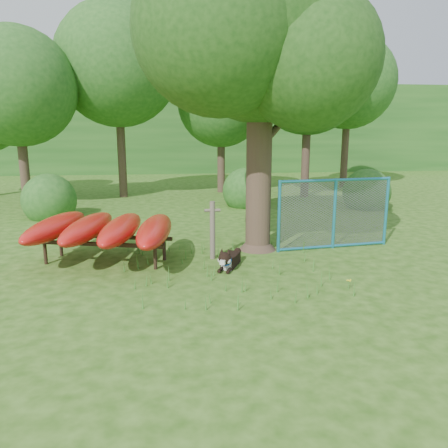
{
  "coord_description": "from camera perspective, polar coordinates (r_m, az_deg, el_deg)",
  "views": [
    {
      "loc": [
        -0.89,
        -7.71,
        2.95
      ],
      "look_at": [
        0.2,
        1.2,
        1.0
      ],
      "focal_mm": 35.0,
      "sensor_mm": 36.0,
      "label": 1
    }
  ],
  "objects": [
    {
      "name": "wildflower_clump",
      "position": [
        8.6,
        16.0,
        -7.2
      ],
      "size": [
        0.09,
        0.09,
        0.2
      ],
      "rotation": [
        0.0,
        0.0,
        -0.28
      ],
      "color": "#3F7C28",
      "rests_on": "ground"
    },
    {
      "name": "wooden_post",
      "position": [
        10.04,
        -1.51,
        -0.61
      ],
      "size": [
        0.37,
        0.13,
        1.35
      ],
      "rotation": [
        0.0,
        0.0,
        0.04
      ],
      "color": "brown",
      "rests_on": "ground"
    },
    {
      "name": "shrub_mid",
      "position": [
        17.21,
        2.81,
        2.37
      ],
      "size": [
        1.8,
        1.8,
        1.8
      ],
      "primitive_type": "sphere",
      "color": "#22561C",
      "rests_on": "ground"
    },
    {
      "name": "bg_tree_e",
      "position": [
        23.57,
        15.98,
        17.36
      ],
      "size": [
        4.6,
        4.6,
        7.55
      ],
      "color": "#3B2B20",
      "rests_on": "ground"
    },
    {
      "name": "husky_dog",
      "position": [
        9.49,
        0.63,
        -4.71
      ],
      "size": [
        0.65,
        1.08,
        0.52
      ],
      "rotation": [
        0.0,
        0.0,
        -0.4
      ],
      "color": "black",
      "rests_on": "ground"
    },
    {
      "name": "shrub_right",
      "position": [
        17.61,
        17.98,
        2.01
      ],
      "size": [
        1.8,
        1.8,
        1.8
      ],
      "primitive_type": "sphere",
      "color": "#22561C",
      "rests_on": "ground"
    },
    {
      "name": "bg_tree_c",
      "position": [
        20.88,
        -0.39,
        15.44
      ],
      "size": [
        4.0,
        4.0,
        6.12
      ],
      "color": "#3B2B20",
      "rests_on": "ground"
    },
    {
      "name": "kayak_rack",
      "position": [
        10.12,
        -15.37,
        -0.6
      ],
      "size": [
        3.36,
        3.61,
        1.02
      ],
      "rotation": [
        0.0,
        0.0,
        -0.27
      ],
      "color": "black",
      "rests_on": "ground"
    },
    {
      "name": "ground",
      "position": [
        8.3,
        -0.37,
        -8.56
      ],
      "size": [
        80.0,
        80.0,
        0.0
      ],
      "primitive_type": "plane",
      "color": "#264F0F",
      "rests_on": "ground"
    },
    {
      "name": "wooded_hillside",
      "position": [
        35.72,
        -5.65,
        12.28
      ],
      "size": [
        80.0,
        12.0,
        6.0
      ],
      "primitive_type": "cube",
      "color": "#22561C",
      "rests_on": "ground"
    },
    {
      "name": "oak_tree",
      "position": [
        10.85,
        4.56,
        23.82
      ],
      "size": [
        5.68,
        5.35,
        7.7
      ],
      "rotation": [
        0.0,
        0.0,
        0.35
      ],
      "color": "#3B2B20",
      "rests_on": "ground"
    },
    {
      "name": "bg_tree_a",
      "position": [
        18.64,
        -25.48,
        15.84
      ],
      "size": [
        4.4,
        4.4,
        6.7
      ],
      "color": "#3B2B20",
      "rests_on": "ground"
    },
    {
      "name": "fence_section",
      "position": [
        11.25,
        14.22,
        1.32
      ],
      "size": [
        3.02,
        0.47,
        2.95
      ],
      "rotation": [
        0.0,
        0.0,
        0.13
      ],
      "color": "teal",
      "rests_on": "ground"
    },
    {
      "name": "shrub_left",
      "position": [
        16.03,
        -21.69,
        0.78
      ],
      "size": [
        1.8,
        1.8,
        1.8
      ],
      "primitive_type": "sphere",
      "color": "#22561C",
      "rests_on": "ground"
    },
    {
      "name": "bg_tree_b",
      "position": [
        20.0,
        -13.76,
        19.57
      ],
      "size": [
        5.2,
        5.2,
        8.22
      ],
      "color": "#3B2B20",
      "rests_on": "ground"
    },
    {
      "name": "bg_tree_d",
      "position": [
        19.73,
        11.01,
        18.25
      ],
      "size": [
        4.8,
        4.8,
        7.5
      ],
      "color": "#3B2B20",
      "rests_on": "ground"
    }
  ]
}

